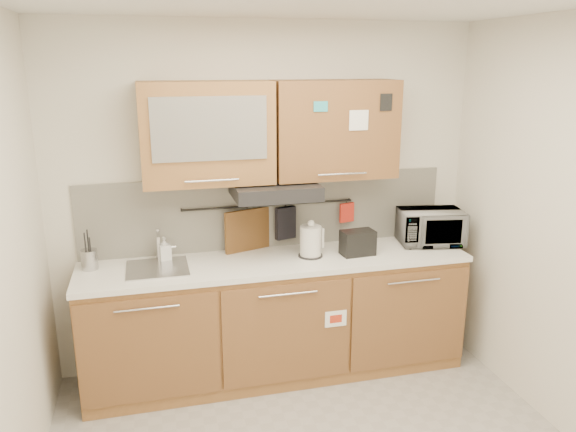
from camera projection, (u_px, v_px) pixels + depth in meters
wall_back at (268, 198)px, 4.26m from camera, size 3.20×0.00×3.20m
base_cabinet at (277, 323)px, 4.22m from camera, size 2.80×0.64×0.88m
countertop at (277, 262)px, 4.08m from camera, size 2.82×0.62×0.04m
backsplash at (268, 212)px, 4.28m from camera, size 2.80×0.02×0.56m
upper_cabinets at (271, 131)px, 3.96m from camera, size 1.82×0.37×0.70m
range_hood at (275, 190)px, 4.00m from camera, size 0.60×0.46×0.10m
sink at (158, 268)px, 3.89m from camera, size 0.42×0.40×0.26m
utensil_rail at (269, 205)px, 4.23m from camera, size 1.30×0.02×0.02m
utensil_crock at (89, 259)px, 3.86m from camera, size 0.14×0.14×0.28m
kettle at (311, 242)px, 4.10m from camera, size 0.21×0.20×0.28m
toaster at (358, 242)px, 4.15m from camera, size 0.25×0.16×0.18m
microwave at (431, 227)px, 4.39m from camera, size 0.53×0.41×0.27m
soap_bottle at (164, 249)px, 4.02m from camera, size 0.10×0.10×0.18m
cutting_board at (248, 239)px, 4.24m from camera, size 0.37×0.14×0.47m
oven_mitt at (286, 219)px, 4.28m from camera, size 0.12×0.06×0.19m
dark_pouch at (286, 223)px, 4.28m from camera, size 0.17×0.09×0.25m
pot_holder at (347, 213)px, 4.39m from camera, size 0.12×0.05×0.15m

